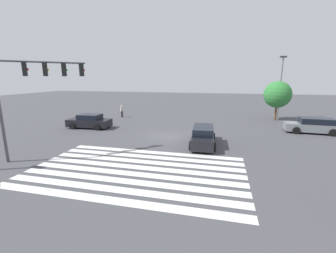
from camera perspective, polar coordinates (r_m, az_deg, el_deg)
The scene contains 9 objects.
ground_plane at distance 20.60m, azimuth 0.00°, elevation -2.60°, with size 121.18×121.18×0.00m, color #47474C.
crosswalk_markings at distance 13.48m, azimuth -8.05°, elevation -10.99°, with size 12.46×7.25×0.01m.
traffic_signal_mast at distance 17.00m, azimuth -30.95°, elevation 9.31°, with size 3.82×3.82×6.54m.
car_0 at distance 26.02m, azimuth 32.91°, elevation 0.19°, with size 4.96×2.32×1.49m.
car_1 at distance 18.17m, azimuth 8.89°, elevation -2.39°, with size 2.14×4.94×1.52m.
car_2 at distance 25.49m, azimuth -19.33°, elevation 1.22°, with size 4.61×2.26×1.49m.
pedestrian at distance 31.28m, azimuth -11.65°, elevation 4.05°, with size 0.41×0.41×1.68m.
street_light_pole_a at distance 33.53m, azimuth 26.73°, elevation 10.19°, with size 0.80×0.36×8.02m.
tree_corner_a at distance 31.36m, azimuth 26.05°, elevation 7.29°, with size 3.30×3.30×4.89m.
Camera 1 is at (4.68, -19.35, 5.31)m, focal length 24.00 mm.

